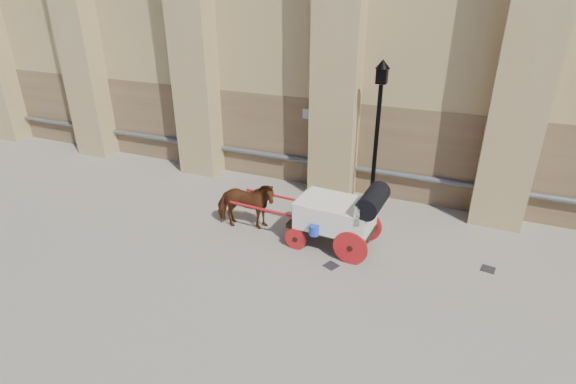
% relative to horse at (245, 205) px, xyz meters
% --- Properties ---
extents(ground, '(90.00, 90.00, 0.00)m').
position_rel_horse_xyz_m(ground, '(2.54, -0.43, -0.73)').
color(ground, gray).
rests_on(ground, ground).
extents(horse, '(1.88, 1.18, 1.47)m').
position_rel_horse_xyz_m(horse, '(0.00, 0.00, 0.00)').
color(horse, '#5C2C12').
rests_on(horse, ground).
extents(carriage, '(4.24, 1.53, 1.83)m').
position_rel_horse_xyz_m(carriage, '(2.74, 0.08, 0.25)').
color(carriage, black).
rests_on(carriage, ground).
extents(street_lamp, '(0.42, 0.42, 4.50)m').
position_rel_horse_xyz_m(street_lamp, '(2.96, 2.77, 1.67)').
color(street_lamp, black).
rests_on(street_lamp, ground).
extents(drain_grate_near, '(0.42, 0.42, 0.01)m').
position_rel_horse_xyz_m(drain_grate_near, '(2.83, -0.86, -0.73)').
color(drain_grate_near, black).
rests_on(drain_grate_near, ground).
extents(drain_grate_far, '(0.37, 0.37, 0.01)m').
position_rel_horse_xyz_m(drain_grate_far, '(6.45, 0.50, -0.73)').
color(drain_grate_far, black).
rests_on(drain_grate_far, ground).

